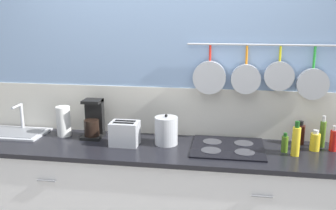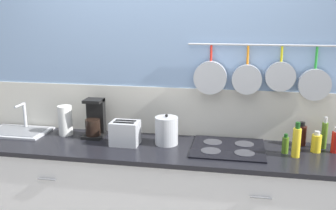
{
  "view_description": "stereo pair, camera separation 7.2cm",
  "coord_description": "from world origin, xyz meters",
  "views": [
    {
      "loc": [
        0.51,
        -2.65,
        1.89
      ],
      "look_at": [
        0.08,
        0.0,
        1.24
      ],
      "focal_mm": 40.0,
      "sensor_mm": 36.0,
      "label": 1
    },
    {
      "loc": [
        0.58,
        -2.63,
        1.89
      ],
      "look_at": [
        0.08,
        0.0,
        1.24
      ],
      "focal_mm": 40.0,
      "sensor_mm": 36.0,
      "label": 2
    }
  ],
  "objects": [
    {
      "name": "wall_back",
      "position": [
        0.01,
        0.36,
        1.27
      ],
      "size": [
        7.2,
        0.15,
        2.6
      ],
      "color": "#84A3CC",
      "rests_on": "ground_plane"
    },
    {
      "name": "cabinet_base",
      "position": [
        0.0,
        -0.0,
        0.44
      ],
      "size": [
        3.06,
        0.61,
        0.87
      ],
      "color": "silver",
      "rests_on": "ground_plane"
    },
    {
      "name": "countertop",
      "position": [
        0.0,
        0.0,
        0.89
      ],
      "size": [
        3.1,
        0.64,
        0.03
      ],
      "color": "black",
      "rests_on": "cabinet_base"
    },
    {
      "name": "sink_basin",
      "position": [
        -1.25,
        0.14,
        0.92
      ],
      "size": [
        0.52,
        0.34,
        0.23
      ],
      "color": "#B7BABF",
      "rests_on": "countertop"
    },
    {
      "name": "paper_towel_roll",
      "position": [
        -0.82,
        0.15,
        1.03
      ],
      "size": [
        0.11,
        0.11,
        0.25
      ],
      "color": "white",
      "rests_on": "countertop"
    },
    {
      "name": "coffee_maker",
      "position": [
        -0.56,
        0.16,
        1.04
      ],
      "size": [
        0.16,
        0.18,
        0.31
      ],
      "color": "black",
      "rests_on": "countertop"
    },
    {
      "name": "toaster",
      "position": [
        -0.26,
        0.01,
        1.0
      ],
      "size": [
        0.23,
        0.17,
        0.19
      ],
      "color": "#B7BABF",
      "rests_on": "countertop"
    },
    {
      "name": "kettle",
      "position": [
        0.05,
        0.08,
        1.01
      ],
      "size": [
        0.18,
        0.18,
        0.24
      ],
      "color": "#B7BABF",
      "rests_on": "countertop"
    },
    {
      "name": "cooktop",
      "position": [
        0.53,
        0.06,
        0.91
      ],
      "size": [
        0.54,
        0.49,
        0.01
      ],
      "color": "black",
      "rests_on": "countertop"
    },
    {
      "name": "bottle_olive_oil",
      "position": [
        0.94,
        0.05,
        0.97
      ],
      "size": [
        0.05,
        0.05,
        0.15
      ],
      "color": "#4C721E",
      "rests_on": "countertop"
    },
    {
      "name": "bottle_hot_sauce",
      "position": [
        1.0,
        -0.02,
        1.02
      ],
      "size": [
        0.06,
        0.06,
        0.26
      ],
      "color": "yellow",
      "rests_on": "countertop"
    },
    {
      "name": "bottle_cooking_wine",
      "position": [
        1.08,
        0.25,
        0.99
      ],
      "size": [
        0.07,
        0.07,
        0.18
      ],
      "color": "#33140F",
      "rests_on": "countertop"
    },
    {
      "name": "bottle_sesame_oil",
      "position": [
        1.17,
        0.11,
        0.98
      ],
      "size": [
        0.07,
        0.07,
        0.16
      ],
      "color": "yellow",
      "rests_on": "countertop"
    },
    {
      "name": "bottle_dish_soap",
      "position": [
        1.24,
        0.2,
        1.01
      ],
      "size": [
        0.04,
        0.04,
        0.24
      ],
      "color": "#4C721E",
      "rests_on": "countertop"
    },
    {
      "name": "bottle_vinegar",
      "position": [
        1.3,
        0.13,
        0.99
      ],
      "size": [
        0.05,
        0.05,
        0.19
      ],
      "color": "red",
      "rests_on": "countertop"
    }
  ]
}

